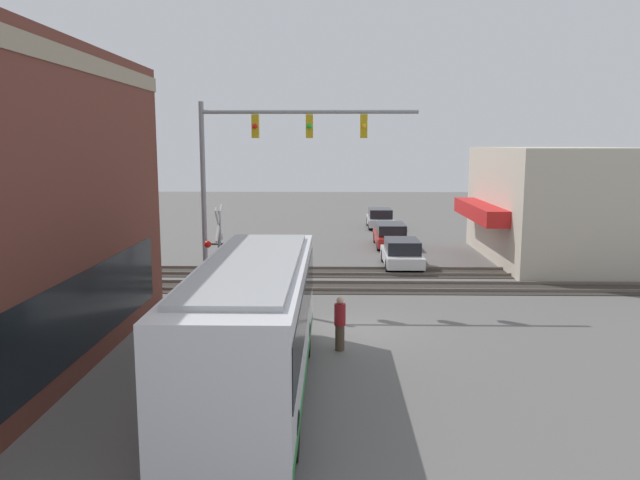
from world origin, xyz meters
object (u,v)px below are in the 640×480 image
object	(u,v)px
city_bus	(253,322)
parked_car_red	(390,236)
crossing_signal	(219,244)
parked_car_silver	(380,219)
pedestrian_near_bus	(340,323)
parked_car_white	(402,254)
pedestrian_at_crossing	(251,278)

from	to	relation	value
city_bus	parked_car_red	size ratio (longest dim) A/B	2.09
crossing_signal	parked_car_silver	bearing A→B (deg)	-19.74
crossing_signal	pedestrian_near_bus	bearing A→B (deg)	-140.91
pedestrian_near_bus	parked_car_silver	bearing A→B (deg)	-6.70
city_bus	pedestrian_near_bus	world-z (taller)	city_bus
city_bus	parked_car_white	world-z (taller)	city_bus
parked_car_white	parked_car_red	bearing A→B (deg)	-0.00
parked_car_white	parked_car_red	size ratio (longest dim) A/B	0.91
city_bus	pedestrian_near_bus	bearing A→B (deg)	-32.47
crossing_signal	pedestrian_near_bus	distance (m)	7.47
city_bus	crossing_signal	size ratio (longest dim) A/B	2.64
parked_car_white	parked_car_red	distance (m)	6.23
parked_car_white	pedestrian_near_bus	world-z (taller)	pedestrian_near_bus
city_bus	pedestrian_at_crossing	world-z (taller)	city_bus
city_bus	parked_car_white	bearing A→B (deg)	-18.42
parked_car_red	pedestrian_near_bus	distance (m)	19.32
parked_car_white	pedestrian_near_bus	bearing A→B (deg)	165.81
parked_car_white	pedestrian_at_crossing	world-z (taller)	pedestrian_at_crossing
parked_car_silver	crossing_signal	bearing A→B (deg)	160.26
pedestrian_at_crossing	parked_car_silver	bearing A→B (deg)	-17.59
parked_car_silver	pedestrian_at_crossing	distance (m)	22.34
crossing_signal	parked_car_red	size ratio (longest dim) A/B	0.79
parked_car_silver	parked_car_red	bearing A→B (deg)	-180.00
city_bus	parked_car_white	size ratio (longest dim) A/B	2.31
city_bus	crossing_signal	xyz separation A→B (m)	(9.08, 2.46, 0.44)
city_bus	crossing_signal	world-z (taller)	crossing_signal
parked_car_red	pedestrian_at_crossing	world-z (taller)	pedestrian_at_crossing
parked_car_white	parked_car_silver	distance (m)	14.76
city_bus	parked_car_silver	distance (m)	31.46
city_bus	parked_car_red	world-z (taller)	city_bus
parked_car_white	parked_car_silver	xyz separation A→B (m)	(14.76, 0.00, 0.00)
parked_car_white	city_bus	bearing A→B (deg)	161.58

